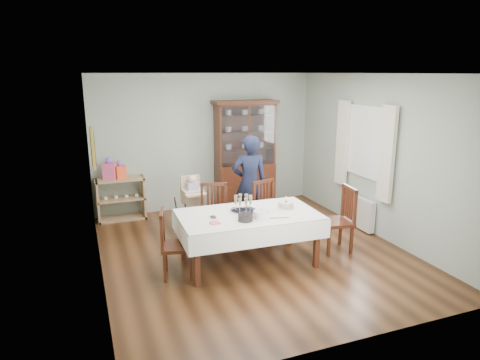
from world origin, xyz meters
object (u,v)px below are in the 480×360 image
chair_far_right (270,223)px  chair_end_right (336,232)px  dining_table (248,238)px  birthday_cake (286,205)px  chair_far_left (215,228)px  woman (249,183)px  gift_bag_pink (109,169)px  champagne_tray (243,206)px  high_chair (193,211)px  sideboard (121,199)px  gift_bag_orange (120,170)px  china_cabinet (245,153)px  chair_end_left (177,257)px

chair_far_right → chair_end_right: chair_end_right is taller
dining_table → birthday_cake: birthday_cake is taller
chair_far_left → chair_far_right: (0.91, -0.11, -0.00)m
woman → gift_bag_pink: (-2.23, 1.35, 0.14)m
chair_end_right → champagne_tray: 1.59m
chair_far_right → high_chair: (-1.09, 0.78, 0.11)m
sideboard → champagne_tray: bearing=-59.2°
chair_far_left → high_chair: bearing=119.7°
gift_bag_orange → china_cabinet: bearing=-0.0°
high_chair → champagne_tray: bearing=-75.9°
chair_end_right → high_chair: bearing=-121.4°
chair_far_left → chair_end_right: size_ratio=0.98×
champagne_tray → gift_bag_orange: bearing=120.6°
china_cabinet → chair_end_left: (-2.04, -2.65, -0.84)m
dining_table → gift_bag_orange: gift_bag_orange is taller
sideboard → birthday_cake: size_ratio=3.47×
chair_far_left → gift_bag_pink: gift_bag_pink is taller
chair_far_left → woman: woman is taller
champagne_tray → gift_bag_pink: gift_bag_pink is taller
champagne_tray → gift_bag_orange: 2.89m
champagne_tray → woman: bearing=63.8°
china_cabinet → chair_end_right: 2.84m
chair_far_right → chair_end_left: 1.86m
dining_table → china_cabinet: 2.89m
champagne_tray → china_cabinet: bearing=68.0°
woman → birthday_cake: bearing=102.6°
china_cabinet → champagne_tray: (-1.01, -2.49, -0.29)m
woman → gift_bag_orange: (-2.03, 1.35, 0.11)m
champagne_tray → birthday_cake: 0.65m
china_cabinet → chair_end_left: china_cabinet is taller
chair_end_left → chair_end_right: 2.52m
sideboard → chair_end_right: size_ratio=0.89×
sideboard → high_chair: (1.08, -1.19, 0.00)m
chair_far_left → chair_far_right: size_ratio=1.01×
china_cabinet → chair_far_left: china_cabinet is taller
chair_end_left → gift_bag_pink: bearing=27.0°
sideboard → high_chair: 1.61m
chair_far_right → champagne_tray: size_ratio=2.62×
sideboard → gift_bag_orange: (0.02, -0.02, 0.55)m
birthday_cake → gift_bag_orange: (-2.12, 2.59, 0.14)m
chair_far_left → high_chair: high_chair is taller
sideboard → birthday_cake: 3.39m
china_cabinet → chair_far_left: 2.36m
dining_table → birthday_cake: size_ratio=7.83×
china_cabinet → high_chair: size_ratio=2.10×
chair_far_right → gift_bag_orange: 2.98m
sideboard → gift_bag_orange: bearing=-44.7°
chair_far_left → high_chair: size_ratio=0.97×
birthday_cake → gift_bag_orange: size_ratio=0.76×
high_chair → birthday_cake: high_chair is taller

